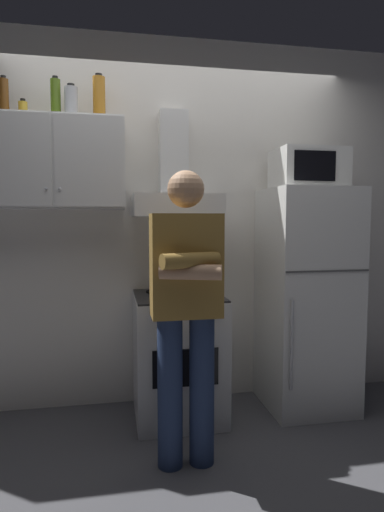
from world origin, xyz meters
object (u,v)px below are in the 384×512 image
(bottle_canister_steel, at_px, (71,102))
(microwave, at_px, (308,169))
(upper_cabinet, at_px, (56,164))
(bottle_spice_jar, at_px, (23,109))
(range_hood, at_px, (175,188))
(bottle_olive_oil, at_px, (56,98))
(stove_oven, at_px, (178,356))
(cooking_pot, at_px, (200,286))
(person_standing, at_px, (186,307))
(bottle_beer_brown, at_px, (4,97))
(refrigerator, at_px, (307,299))
(bottle_liquor_amber, at_px, (99,98))

(bottle_canister_steel, bearing_deg, microwave, -3.15)
(upper_cabinet, relative_size, bottle_spice_jar, 7.42)
(range_hood, distance_m, bottle_olive_oil, 0.98)
(stove_oven, xyz_separation_m, microwave, (0.95, 0.02, 1.31))
(cooking_pot, distance_m, bottle_spice_jar, 1.66)
(bottle_olive_oil, bearing_deg, person_standing, -44.86)
(upper_cabinet, relative_size, stove_oven, 1.03)
(microwave, relative_size, bottle_beer_brown, 1.90)
(person_standing, bearing_deg, stove_oven, 85.28)
(cooking_pot, bearing_deg, bottle_olive_oil, 164.67)
(stove_oven, relative_size, range_hood, 1.17)
(refrigerator, distance_m, bottle_spice_jar, 2.36)
(refrigerator, height_order, bottle_canister_steel, bottle_canister_steel)
(upper_cabinet, xyz_separation_m, bottle_canister_steel, (0.11, -0.02, 0.40))
(stove_oven, height_order, bottle_beer_brown, bottle_beer_brown)
(cooking_pot, relative_size, bottle_liquor_amber, 0.93)
(cooking_pot, bearing_deg, bottle_spice_jar, 165.69)
(bottle_canister_steel, relative_size, bottle_beer_brown, 0.85)
(range_hood, distance_m, bottle_spice_jar, 1.13)
(range_hood, height_order, bottle_olive_oil, bottle_olive_oil)
(bottle_olive_oil, xyz_separation_m, bottle_beer_brown, (-0.32, 0.01, -0.01))
(range_hood, xyz_separation_m, bottle_liquor_amber, (-0.51, 0.02, 0.60))
(stove_oven, distance_m, range_hood, 1.17)
(bottle_spice_jar, bearing_deg, bottle_beer_brown, -164.90)
(microwave, height_order, bottle_beer_brown, bottle_beer_brown)
(person_standing, bearing_deg, microwave, 32.00)
(range_hood, relative_size, microwave, 1.56)
(refrigerator, bearing_deg, person_standing, -148.77)
(range_hood, xyz_separation_m, bottle_spice_jar, (-1.01, 0.04, 0.51))
(range_hood, xyz_separation_m, person_standing, (-0.05, -0.73, -0.70))
(stove_oven, distance_m, refrigerator, 1.02)
(bottle_spice_jar, relative_size, bottle_beer_brown, 0.48)
(stove_oven, height_order, bottle_canister_steel, bottle_canister_steel)
(refrigerator, height_order, bottle_beer_brown, bottle_beer_brown)
(microwave, xyz_separation_m, bottle_spice_jar, (-1.96, 0.15, 0.36))
(stove_oven, height_order, bottle_olive_oil, bottle_olive_oil)
(person_standing, height_order, cooking_pot, person_standing)
(bottle_canister_steel, bearing_deg, bottle_spice_jar, 168.91)
(bottle_canister_steel, bearing_deg, bottle_beer_brown, 175.68)
(bottle_olive_oil, distance_m, bottle_liquor_amber, 0.28)
(stove_oven, distance_m, bottle_canister_steel, 1.86)
(range_hood, distance_m, person_standing, 1.01)
(microwave, relative_size, bottle_olive_oil, 1.80)
(bottle_canister_steel, height_order, bottle_liquor_amber, bottle_liquor_amber)
(person_standing, xyz_separation_m, bottle_spice_jar, (-0.96, 0.78, 1.20))
(microwave, xyz_separation_m, bottle_canister_steel, (-1.64, 0.09, 0.41))
(bottle_spice_jar, bearing_deg, bottle_olive_oil, -9.79)
(range_hood, height_order, bottle_beer_brown, bottle_beer_brown)
(cooking_pot, relative_size, bottle_canister_steel, 1.31)
(refrigerator, height_order, bottle_olive_oil, bottle_olive_oil)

